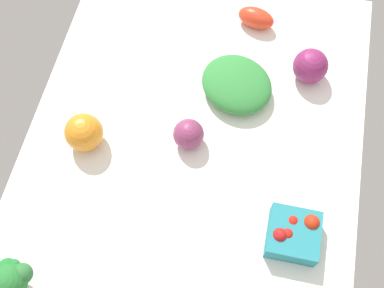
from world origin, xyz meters
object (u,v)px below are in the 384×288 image
object	(u,v)px
red_onion_center	(189,134)
red_onion_near_basket	(310,66)
heirloom_tomato_orange	(84,132)
berry_basket	(294,234)
roma_tomato	(256,18)
leafy_greens_clump	(237,84)
broccoli_head	(9,279)

from	to	relation	value
red_onion_center	red_onion_near_basket	size ratio (longest dim) A/B	0.83
heirloom_tomato_orange	berry_basket	xyz separation A→B (cm)	(-12.78, -48.35, -1.52)
roma_tomato	leafy_greens_clump	bearing A→B (deg)	98.31
heirloom_tomato_orange	roma_tomato	xyz separation A→B (cm)	(41.20, -32.44, -1.72)
roma_tomato	red_onion_near_basket	world-z (taller)	red_onion_near_basket
berry_basket	broccoli_head	xyz separation A→B (cm)	(-20.97, 52.16, 3.21)
red_onion_center	broccoli_head	xyz separation A→B (cm)	(-38.51, 26.48, 2.53)
berry_basket	red_onion_near_basket	world-z (taller)	red_onion_near_basket
red_onion_center	roma_tomato	distance (cm)	37.73
heirloom_tomato_orange	red_onion_near_basket	distance (cm)	55.04
red_onion_center	berry_basket	xyz separation A→B (cm)	(-17.54, -25.68, -0.68)
broccoli_head	berry_basket	bearing A→B (deg)	-68.10
red_onion_center	berry_basket	distance (cm)	31.11
red_onion_center	heirloom_tomato_orange	distance (cm)	23.18
leafy_greens_clump	berry_basket	bearing A→B (deg)	-152.37
broccoli_head	red_onion_near_basket	size ratio (longest dim) A/B	1.20
red_onion_center	roma_tomato	world-z (taller)	red_onion_center
berry_basket	heirloom_tomato_orange	bearing A→B (deg)	75.20
leafy_greens_clump	red_onion_center	bearing A→B (deg)	152.20
red_onion_near_basket	heirloom_tomato_orange	bearing A→B (deg)	120.79
leafy_greens_clump	broccoli_head	distance (cm)	64.48
leafy_greens_clump	red_onion_near_basket	xyz separation A→B (cm)	(7.71, -16.33, 1.40)
red_onion_near_basket	berry_basket	bearing A→B (deg)	-178.49
berry_basket	roma_tomato	world-z (taller)	berry_basket
heirloom_tomato_orange	berry_basket	bearing A→B (deg)	-104.80
heirloom_tomato_orange	roma_tomato	distance (cm)	52.47
red_onion_center	heirloom_tomato_orange	world-z (taller)	heirloom_tomato_orange
berry_basket	broccoli_head	bearing A→B (deg)	111.90
berry_basket	broccoli_head	distance (cm)	56.31
berry_basket	red_onion_near_basket	xyz separation A→B (cm)	(40.95, 1.08, 1.38)
berry_basket	roma_tomato	distance (cm)	56.28
heirloom_tomato_orange	leafy_greens_clump	bearing A→B (deg)	-56.53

